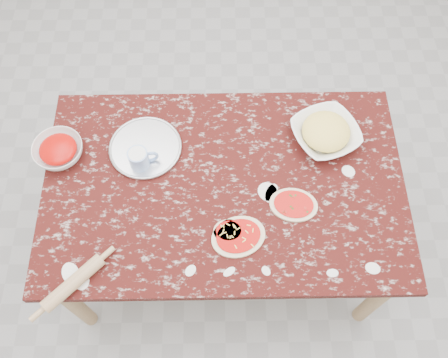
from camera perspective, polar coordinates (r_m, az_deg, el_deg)
ground at (r=2.82m, az=0.00°, el=-7.54°), size 4.00×4.00×0.00m
worktable at (r=2.21m, az=0.00°, el=-1.60°), size 1.60×1.00×0.75m
pizza_tray at (r=2.25m, az=-9.23°, el=3.62°), size 0.37×0.37×0.01m
sauce_bowl at (r=2.30m, az=-18.87°, el=3.15°), size 0.25×0.25×0.07m
cheese_bowl at (r=2.27m, az=11.83°, el=5.22°), size 0.39×0.39×0.07m
flour_mug at (r=2.16m, az=-9.89°, el=2.34°), size 0.13×0.09×0.10m
pizza_left at (r=2.03m, az=1.70°, el=-6.79°), size 0.27×0.24×0.02m
pizza_mid at (r=2.03m, az=0.55°, el=-6.18°), size 0.13×0.11×0.02m
pizza_right at (r=2.10m, az=8.19°, el=-3.02°), size 0.23×0.19×0.02m
rolling_pin at (r=2.03m, az=-17.31°, el=-11.58°), size 0.24×0.24×0.06m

